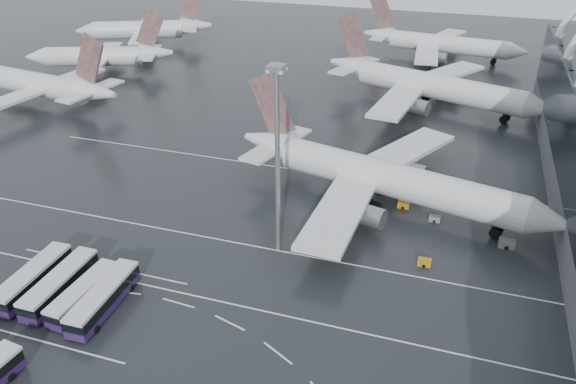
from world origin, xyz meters
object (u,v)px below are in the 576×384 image
(bus_row_near_d, at_px, (104,298))
(gse_cart_belly_e, at_px, (403,205))
(bus_row_near_b, at_px, (60,284))
(bus_row_near_c, at_px, (83,293))
(bus_row_near_a, at_px, (33,278))
(gse_cart_belly_a, at_px, (424,262))
(jet_remote_mid, at_px, (103,56))
(airliner_gate_b, at_px, (427,85))
(gse_cart_belly_b, at_px, (435,218))
(airliner_main, at_px, (381,177))
(jet_remote_west, at_px, (47,86))
(floodlight_mast, at_px, (277,141))
(gse_cart_belly_c, at_px, (339,227))
(airliner_gate_c, at_px, (439,44))
(jet_remote_far, at_px, (147,30))
(gse_cart_belly_d, at_px, (507,244))

(bus_row_near_d, xyz_separation_m, gse_cart_belly_e, (34.40, 39.74, -1.29))
(bus_row_near_b, height_order, bus_row_near_c, bus_row_near_b)
(bus_row_near_a, xyz_separation_m, gse_cart_belly_a, (51.70, 22.84, -1.32))
(jet_remote_mid, relative_size, bus_row_near_c, 3.43)
(airliner_gate_b, relative_size, gse_cart_belly_b, 31.59)
(airliner_main, distance_m, gse_cart_belly_a, 19.83)
(jet_remote_west, relative_size, bus_row_near_c, 3.74)
(bus_row_near_c, height_order, floodlight_mast, floodlight_mast)
(airliner_gate_b, relative_size, bus_row_near_d, 4.31)
(airliner_main, relative_size, airliner_gate_b, 1.01)
(bus_row_near_d, xyz_separation_m, floodlight_mast, (17.52, 20.75, 16.62))
(bus_row_near_d, bearing_deg, airliner_main, -38.56)
(jet_remote_west, height_order, gse_cart_belly_e, jet_remote_west)
(gse_cart_belly_a, bearing_deg, gse_cart_belly_c, 159.09)
(jet_remote_west, distance_m, jet_remote_mid, 29.84)
(jet_remote_mid, height_order, gse_cart_belly_b, jet_remote_mid)
(airliner_gate_c, height_order, bus_row_near_a, airliner_gate_c)
(airliner_gate_b, distance_m, floodlight_mast, 76.20)
(airliner_main, relative_size, floodlight_mast, 2.04)
(bus_row_near_d, height_order, gse_cart_belly_c, bus_row_near_d)
(jet_remote_far, bearing_deg, gse_cart_belly_e, 115.49)
(gse_cart_belly_c, bearing_deg, gse_cart_belly_e, 50.14)
(jet_remote_mid, bearing_deg, airliner_gate_b, 160.44)
(airliner_gate_c, height_order, bus_row_near_b, airliner_gate_c)
(gse_cart_belly_b, bearing_deg, floodlight_mast, -144.59)
(bus_row_near_d, relative_size, gse_cart_belly_d, 5.54)
(airliner_gate_b, relative_size, bus_row_near_c, 4.73)
(airliner_gate_b, distance_m, gse_cart_belly_d, 65.06)
(bus_row_near_c, bearing_deg, airliner_gate_c, -11.59)
(gse_cart_belly_c, height_order, gse_cart_belly_d, gse_cart_belly_d)
(jet_remote_far, relative_size, bus_row_near_c, 3.62)
(airliner_gate_c, distance_m, gse_cart_belly_c, 112.25)
(jet_remote_west, distance_m, gse_cart_belly_b, 103.24)
(bus_row_near_b, xyz_separation_m, floodlight_mast, (24.98, 20.07, 16.61))
(bus_row_near_d, distance_m, gse_cart_belly_a, 46.19)
(airliner_gate_c, xyz_separation_m, gse_cart_belly_d, (20.23, -108.62, -4.05))
(bus_row_near_c, bearing_deg, airliner_main, -37.57)
(airliner_gate_c, relative_size, jet_remote_mid, 1.23)
(bus_row_near_b, bearing_deg, floodlight_mast, -51.90)
(gse_cart_belly_b, bearing_deg, jet_remote_mid, 151.30)
(airliner_gate_b, bearing_deg, bus_row_near_d, -89.42)
(bus_row_near_a, height_order, gse_cart_belly_a, bus_row_near_a)
(jet_remote_west, bearing_deg, jet_remote_far, -74.01)
(airliner_gate_b, distance_m, jet_remote_far, 105.69)
(bus_row_near_c, height_order, gse_cart_belly_e, bus_row_near_c)
(bus_row_near_a, relative_size, gse_cart_belly_c, 5.94)
(airliner_gate_b, bearing_deg, bus_row_near_b, -93.53)
(jet_remote_west, xyz_separation_m, bus_row_near_c, (56.18, -63.60, -3.58))
(airliner_gate_b, distance_m, jet_remote_mid, 95.64)
(gse_cart_belly_c, bearing_deg, airliner_gate_c, 86.94)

